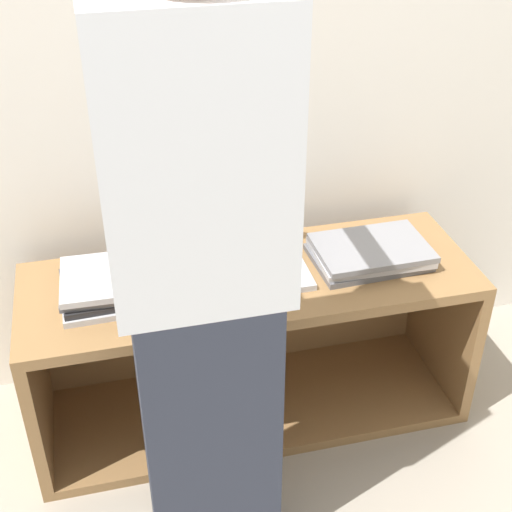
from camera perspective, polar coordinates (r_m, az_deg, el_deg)
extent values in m
plane|color=#9E9384|center=(2.39, 1.01, -15.99)|extent=(12.00, 12.00, 0.00)
cube|color=silver|center=(2.23, -2.70, 17.21)|extent=(8.00, 0.05, 2.40)
cube|color=olive|center=(2.21, -0.45, -2.00)|extent=(1.41, 0.49, 0.04)
cube|color=olive|center=(2.54, -0.40, -11.70)|extent=(1.41, 0.49, 0.04)
cube|color=olive|center=(2.35, -17.22, -9.45)|extent=(0.04, 0.49, 0.49)
cube|color=olive|center=(2.58, 14.66, -4.62)|extent=(0.04, 0.49, 0.49)
cube|color=olive|center=(2.54, -1.61, -4.00)|extent=(1.34, 0.04, 0.49)
cube|color=#B7B7BC|center=(2.19, -0.45, -1.40)|extent=(0.35, 0.24, 0.02)
cube|color=#28282B|center=(2.19, -0.51, -1.02)|extent=(0.29, 0.13, 0.00)
cube|color=#B7B7BC|center=(2.27, -1.50, 3.52)|extent=(0.35, 0.11, 0.23)
cube|color=black|center=(2.27, -1.47, 3.51)|extent=(0.31, 0.09, 0.20)
cube|color=#B7B7BC|center=(2.15, -10.63, -2.86)|extent=(0.36, 0.25, 0.02)
cube|color=#232326|center=(2.15, -10.63, -2.25)|extent=(0.36, 0.26, 0.02)
cube|color=slate|center=(2.13, -10.73, -1.83)|extent=(0.36, 0.26, 0.02)
cube|color=#B7B7BC|center=(2.12, -10.68, -1.52)|extent=(0.36, 0.25, 0.02)
cube|color=slate|center=(2.29, 8.95, -0.11)|extent=(0.36, 0.26, 0.02)
cube|color=#B7B7BC|center=(2.28, 9.11, 0.29)|extent=(0.36, 0.25, 0.02)
cube|color=gray|center=(2.27, 9.25, 0.65)|extent=(0.36, 0.25, 0.02)
cube|color=#2D3342|center=(1.91, -3.70, -13.50)|extent=(0.34, 0.20, 0.84)
cube|color=white|center=(1.46, -4.76, 7.38)|extent=(0.40, 0.20, 0.67)
cylinder|color=#DBAD89|center=(1.61, -12.71, 18.06)|extent=(0.07, 0.32, 0.07)
cylinder|color=#DBAD89|center=(1.65, -0.97, 19.14)|extent=(0.07, 0.32, 0.07)
cube|color=red|center=(2.06, -10.46, -2.09)|extent=(0.06, 0.02, 0.01)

